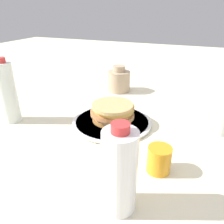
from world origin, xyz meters
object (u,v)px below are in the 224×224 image
cream_jug (119,80)px  water_bottle_near (8,93)px  pancake_stack (113,112)px  water_bottle_far (224,105)px  plate (112,122)px  juice_glass (159,159)px  water_bottle_mid (120,171)px

cream_jug → water_bottle_near: size_ratio=0.55×
cream_jug → pancake_stack: bearing=16.8°
water_bottle_far → water_bottle_near: bearing=-74.4°
plate → water_bottle_near: water_bottle_near is taller
water_bottle_far → juice_glass: bearing=-28.9°
plate → cream_jug: 0.36m
water_bottle_far → pancake_stack: bearing=-77.6°
water_bottle_mid → water_bottle_near: bearing=-113.3°
plate → pancake_stack: size_ratio=1.80×
plate → juice_glass: juice_glass is taller
plate → water_bottle_far: water_bottle_far is taller
juice_glass → cream_jug: (-0.53, -0.31, 0.02)m
water_bottle_near → water_bottle_mid: size_ratio=1.17×
water_bottle_mid → pancake_stack: bearing=-156.0°
cream_jug → water_bottle_near: water_bottle_near is taller
water_bottle_mid → water_bottle_far: (-0.42, 0.21, 0.01)m
plate → water_bottle_mid: size_ratio=1.43×
juice_glass → cream_jug: 0.62m
plate → water_bottle_mid: (0.34, 0.15, 0.09)m
water_bottle_near → juice_glass: bearing=82.6°
plate → water_bottle_near: size_ratio=1.22×
water_bottle_mid → water_bottle_far: bearing=153.7°
water_bottle_far → water_bottle_mid: bearing=-26.3°
juice_glass → water_bottle_mid: size_ratio=0.35×
pancake_stack → water_bottle_near: bearing=-71.2°
plate → water_bottle_mid: bearing=24.4°
water_bottle_near → water_bottle_mid: bearing=66.7°
pancake_stack → water_bottle_mid: water_bottle_mid is taller
water_bottle_far → cream_jug: bearing=-119.0°
plate → cream_jug: cream_jug is taller
plate → water_bottle_near: 0.39m
pancake_stack → water_bottle_mid: bearing=24.0°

